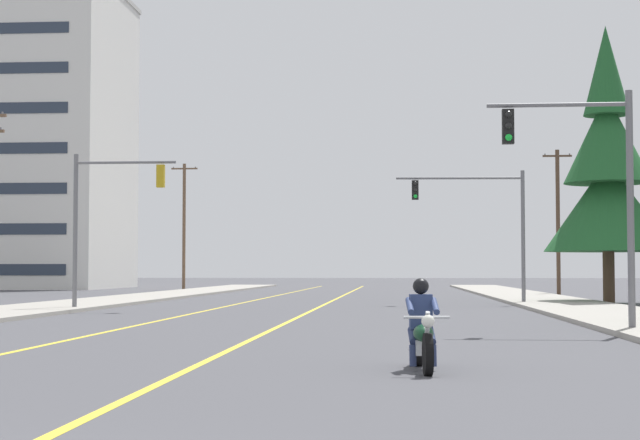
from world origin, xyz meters
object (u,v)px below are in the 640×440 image
object	(u,v)px
traffic_signal_near_right	(590,175)
traffic_signal_mid_right	(485,214)
motorcycle_with_rider	(422,333)
traffic_signal_near_left	(104,208)
conifer_tree_right_verge_far	(607,175)
utility_pole_left_far	(184,224)
utility_pole_right_far	(558,219)

from	to	relation	value
traffic_signal_near_right	traffic_signal_mid_right	distance (m)	21.12
motorcycle_with_rider	traffic_signal_near_left	world-z (taller)	traffic_signal_near_left
conifer_tree_right_verge_far	utility_pole_left_far	bearing A→B (deg)	129.97
traffic_signal_near_left	conifer_tree_right_verge_far	xyz separation A→B (m)	(21.61, 9.80, 2.06)
motorcycle_with_rider	traffic_signal_mid_right	distance (m)	31.73
traffic_signal_mid_right	utility_pole_right_far	world-z (taller)	utility_pole_right_far
traffic_signal_near_right	conifer_tree_right_verge_far	bearing A→B (deg)	77.46
traffic_signal_mid_right	utility_pole_left_far	distance (m)	40.46
traffic_signal_near_right	traffic_signal_mid_right	xyz separation A→B (m)	(-0.85, 21.10, 0.14)
traffic_signal_near_right	utility_pole_left_far	bearing A→B (deg)	111.80
traffic_signal_near_right	conifer_tree_right_verge_far	distance (m)	23.57
traffic_signal_mid_right	utility_pole_left_far	size ratio (longest dim) A/B	0.60
traffic_signal_near_right	utility_pole_right_far	bearing A→B (deg)	82.28
traffic_signal_near_right	conifer_tree_right_verge_far	world-z (taller)	conifer_tree_right_verge_far
traffic_signal_near_left	conifer_tree_right_verge_far	bearing A→B (deg)	24.40
conifer_tree_right_verge_far	utility_pole_right_far	bearing A→B (deg)	88.74
traffic_signal_near_right	traffic_signal_near_left	distance (m)	21.09
traffic_signal_near_right	conifer_tree_right_verge_far	size ratio (longest dim) A/B	0.47
utility_pole_right_far	traffic_signal_near_right	bearing A→B (deg)	-97.72
utility_pole_right_far	conifer_tree_right_verge_far	xyz separation A→B (m)	(-0.39, -17.58, 1.23)
motorcycle_with_rider	traffic_signal_mid_right	world-z (taller)	traffic_signal_mid_right
utility_pole_right_far	motorcycle_with_rider	bearing A→B (deg)	-101.19
conifer_tree_right_verge_far	traffic_signal_near_left	bearing A→B (deg)	-155.60
traffic_signal_near_right	utility_pole_left_far	distance (m)	59.74
traffic_signal_near_left	motorcycle_with_rider	bearing A→B (deg)	-62.85
motorcycle_with_rider	utility_pole_left_far	xyz separation A→B (m)	(-17.63, 65.67, 4.75)
utility_pole_right_far	conifer_tree_right_verge_far	world-z (taller)	conifer_tree_right_verge_far
motorcycle_with_rider	traffic_signal_near_right	xyz separation A→B (m)	(4.55, 10.21, 3.44)
traffic_signal_near_right	utility_pole_right_far	size ratio (longest dim) A/B	0.66
traffic_signal_near_left	traffic_signal_mid_right	size ratio (longest dim) A/B	1.00
traffic_signal_near_right	utility_pole_right_far	world-z (taller)	utility_pole_right_far
traffic_signal_near_right	traffic_signal_near_left	world-z (taller)	same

